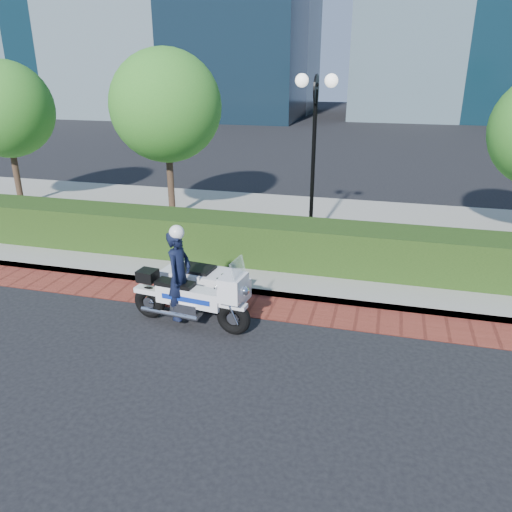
% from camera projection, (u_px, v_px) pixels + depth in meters
% --- Properties ---
extents(ground, '(120.00, 120.00, 0.00)m').
position_uv_depth(ground, '(207.00, 340.00, 8.82)').
color(ground, black).
rests_on(ground, ground).
extents(brick_strip, '(60.00, 1.00, 0.01)m').
position_uv_depth(brick_strip, '(232.00, 303.00, 10.17)').
color(brick_strip, maroon).
rests_on(brick_strip, ground).
extents(sidewalk, '(60.00, 8.00, 0.15)m').
position_uv_depth(sidewalk, '(279.00, 233.00, 14.20)').
color(sidewalk, gray).
rests_on(sidewalk, ground).
extents(hedge_main, '(18.00, 1.20, 1.00)m').
position_uv_depth(hedge_main, '(258.00, 240.00, 11.83)').
color(hedge_main, black).
rests_on(hedge_main, sidewalk).
extents(lamppost, '(1.02, 0.70, 4.21)m').
position_uv_depth(lamppost, '(314.00, 134.00, 12.20)').
color(lamppost, black).
rests_on(lamppost, sidewalk).
extents(tree_a, '(3.00, 3.00, 4.58)m').
position_uv_depth(tree_a, '(5.00, 110.00, 15.68)').
color(tree_a, '#332319').
rests_on(tree_a, sidewalk).
extents(tree_b, '(3.20, 3.20, 4.89)m').
position_uv_depth(tree_b, '(166.00, 106.00, 14.28)').
color(tree_b, '#332319').
rests_on(tree_b, sidewalk).
extents(police_motorcycle, '(2.40, 1.80, 1.94)m').
position_uv_depth(police_motorcycle, '(194.00, 285.00, 9.42)').
color(police_motorcycle, black).
rests_on(police_motorcycle, ground).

